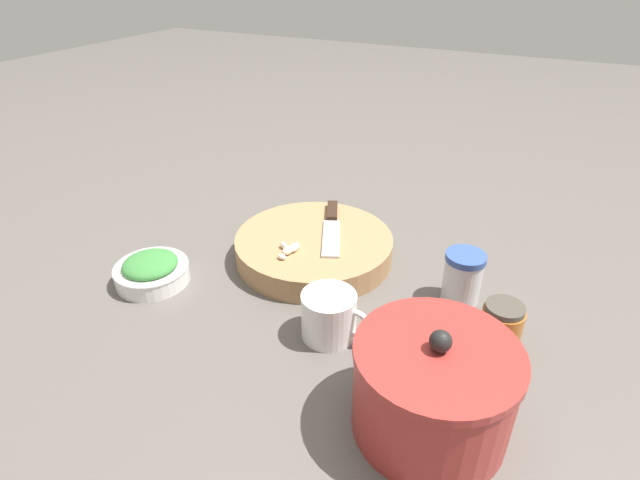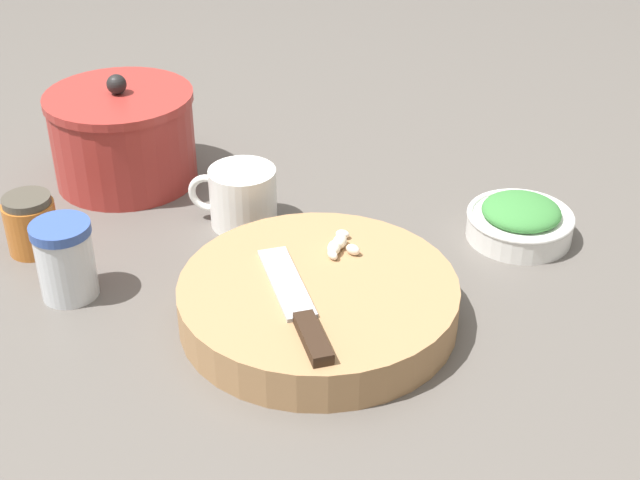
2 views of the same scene
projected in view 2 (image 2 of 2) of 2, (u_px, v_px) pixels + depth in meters
name	position (u px, v px, depth m)	size (l,w,h in m)	color
ground_plane	(275.00, 289.00, 1.08)	(5.00, 5.00, 0.00)	#56514C
cutting_board	(318.00, 301.00, 1.02)	(0.32, 0.32, 0.05)	#9E754C
chef_knife	(299.00, 308.00, 0.96)	(0.11, 0.21, 0.01)	black
garlic_cloves	(339.00, 245.00, 1.06)	(0.04, 0.06, 0.02)	silver
herb_bowl	(520.00, 220.00, 1.17)	(0.14, 0.14, 0.05)	silver
spice_jar	(65.00, 260.00, 1.04)	(0.07, 0.07, 0.10)	silver
coffee_mug	(242.00, 197.00, 1.19)	(0.12, 0.09, 0.08)	silver
honey_jar	(31.00, 224.00, 1.14)	(0.07, 0.07, 0.08)	#B26023
stock_pot	(123.00, 137.00, 1.29)	(0.21, 0.21, 0.16)	#9E2D28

